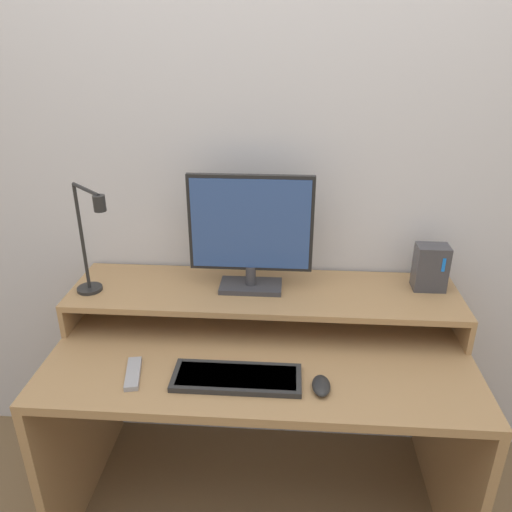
# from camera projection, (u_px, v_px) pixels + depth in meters

# --- Properties ---
(wall_back) EXTENTS (6.00, 0.05, 2.50)m
(wall_back) POSITION_uv_depth(u_px,v_px,m) (268.00, 161.00, 1.81)
(wall_back) COLOR silver
(wall_back) RESTS_ON ground_plane
(desk) EXTENTS (1.39, 0.70, 0.71)m
(desk) POSITION_uv_depth(u_px,v_px,m) (261.00, 391.00, 1.77)
(desk) COLOR #A87F51
(desk) RESTS_ON ground_plane
(monitor_shelf) EXTENTS (1.39, 0.35, 0.13)m
(monitor_shelf) POSITION_uv_depth(u_px,v_px,m) (264.00, 294.00, 1.80)
(monitor_shelf) COLOR #A87F51
(monitor_shelf) RESTS_ON desk
(monitor) EXTENTS (0.43, 0.12, 0.42)m
(monitor) POSITION_uv_depth(u_px,v_px,m) (251.00, 231.00, 1.71)
(monitor) COLOR #38383D
(monitor) RESTS_ON monitor_shelf
(desk_lamp) EXTENTS (0.19, 0.18, 0.40)m
(desk_lamp) POSITION_uv_depth(u_px,v_px,m) (90.00, 245.00, 1.67)
(desk_lamp) COLOR black
(desk_lamp) RESTS_ON monitor_shelf
(router_dock) EXTENTS (0.11, 0.08, 0.17)m
(router_dock) POSITION_uv_depth(u_px,v_px,m) (430.00, 267.00, 1.77)
(router_dock) COLOR #3D3D42
(router_dock) RESTS_ON monitor_shelf
(keyboard) EXTENTS (0.39, 0.15, 0.02)m
(keyboard) POSITION_uv_depth(u_px,v_px,m) (237.00, 377.00, 1.52)
(keyboard) COLOR #282828
(keyboard) RESTS_ON desk
(mouse) EXTENTS (0.06, 0.10, 0.03)m
(mouse) POSITION_uv_depth(u_px,v_px,m) (321.00, 386.00, 1.48)
(mouse) COLOR black
(mouse) RESTS_ON desk
(remote_control) EXTENTS (0.07, 0.16, 0.02)m
(remote_control) POSITION_uv_depth(u_px,v_px,m) (133.00, 374.00, 1.54)
(remote_control) COLOR #99999E
(remote_control) RESTS_ON desk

